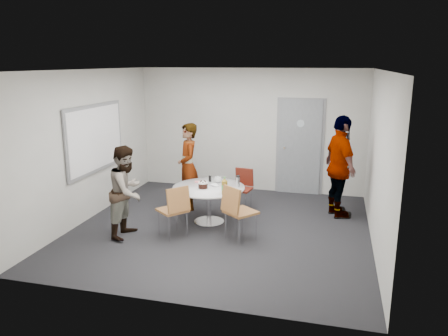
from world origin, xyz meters
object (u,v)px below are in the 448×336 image
(chair_far, at_px, (243,185))
(person_main, at_px, (188,167))
(person_left, at_px, (127,191))
(person_right, at_px, (340,167))
(chair_near_right, at_px, (236,208))
(door, at_px, (300,147))
(whiteboard, at_px, (96,138))
(table, at_px, (210,192))
(chair_near_left, at_px, (175,207))

(chair_far, height_order, person_main, person_main)
(person_left, relative_size, person_right, 0.80)
(chair_far, bearing_deg, person_left, 58.48)
(chair_near_right, xyz_separation_m, person_main, (-1.27, 1.34, 0.28))
(person_main, height_order, person_right, person_right)
(chair_far, bearing_deg, door, -117.36)
(door, bearing_deg, person_right, -57.54)
(person_main, height_order, person_left, person_main)
(chair_near_right, bearing_deg, whiteboard, -154.62)
(person_left, bearing_deg, door, -37.07)
(whiteboard, bearing_deg, door, 32.66)
(table, height_order, chair_far, table)
(door, relative_size, person_main, 1.25)
(table, xyz_separation_m, chair_near_left, (-0.36, -0.80, -0.04))
(person_right, bearing_deg, table, 89.50)
(chair_near_right, height_order, chair_far, chair_near_right)
(person_main, bearing_deg, person_right, 67.31)
(table, relative_size, person_main, 0.76)
(chair_near_left, height_order, chair_far, chair_near_left)
(person_main, distance_m, person_right, 2.86)
(door, xyz_separation_m, whiteboard, (-3.56, -2.28, 0.42))
(door, distance_m, table, 2.69)
(whiteboard, height_order, person_right, whiteboard)
(door, xyz_separation_m, person_main, (-2.00, -1.61, -0.18))
(chair_near_left, relative_size, person_main, 0.52)
(door, xyz_separation_m, person_right, (0.85, -1.34, -0.08))
(person_left, bearing_deg, whiteboard, 51.18)
(door, relative_size, person_left, 1.39)
(door, distance_m, person_right, 1.59)
(chair_near_right, height_order, person_left, person_left)
(whiteboard, height_order, chair_near_right, whiteboard)
(person_right, bearing_deg, person_left, 95.15)
(chair_near_right, bearing_deg, person_main, 172.02)
(chair_near_left, relative_size, person_left, 0.58)
(door, xyz_separation_m, chair_near_left, (-1.72, -3.07, -0.49))
(table, relative_size, person_left, 0.84)
(chair_near_left, distance_m, chair_near_right, 1.00)
(chair_near_left, relative_size, chair_near_right, 0.96)
(whiteboard, xyz_separation_m, person_main, (1.56, 0.68, -0.60))
(chair_near_right, xyz_separation_m, chair_far, (-0.25, 1.61, -0.08))
(door, relative_size, chair_far, 2.66)
(chair_near_right, bearing_deg, chair_near_left, -134.41)
(table, distance_m, person_right, 2.43)
(table, xyz_separation_m, person_right, (2.22, 0.93, 0.37))
(door, height_order, person_main, door)
(whiteboard, bearing_deg, person_main, 23.40)
(whiteboard, distance_m, table, 2.36)
(chair_near_right, bearing_deg, person_right, 84.19)
(chair_near_right, relative_size, chair_far, 1.15)
(table, height_order, chair_near_right, table)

